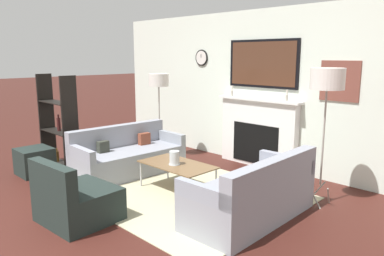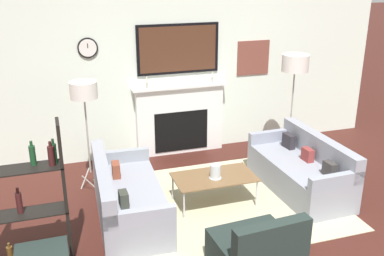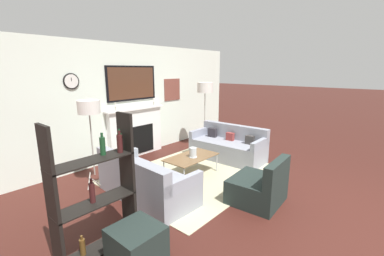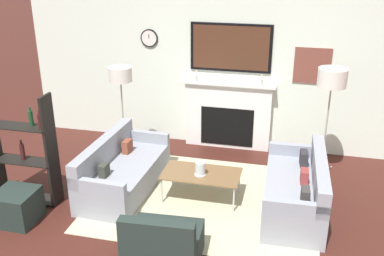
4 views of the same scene
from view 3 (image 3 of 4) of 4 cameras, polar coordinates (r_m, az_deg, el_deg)
name	(u,v)px [view 3 (image 3 of 4)]	position (r m, az deg, el deg)	size (l,w,h in m)	color
ground_plane	(358,230)	(4.32, 33.02, -18.56)	(60.00, 60.00, 0.00)	#3E1A15
fireplace_wall	(132,106)	(6.44, -13.09, 4.77)	(7.34, 0.28, 2.70)	white
area_rug	(194,174)	(5.35, 0.47, -10.23)	(3.15, 2.48, 0.01)	#B4B08C
couch_left	(145,182)	(4.44, -10.43, -11.75)	(0.88, 1.83, 0.77)	gray
couch_right	(228,147)	(6.22, 8.04, -4.21)	(0.83, 1.77, 0.79)	gray
armchair	(259,187)	(4.37, 14.72, -12.66)	(0.86, 0.82, 0.76)	#1F2A27
coffee_table	(191,158)	(5.18, -0.14, -6.61)	(1.10, 0.61, 0.40)	brown
hurricane_candle	(193,153)	(5.11, 0.22, -5.57)	(0.16, 0.16, 0.20)	silver
floor_lamp_left	(89,109)	(4.73, -21.94, 4.00)	(0.37, 0.37, 1.60)	#9E998E
floor_lamp_right	(205,88)	(6.82, 2.92, 8.77)	(0.42, 0.42, 1.78)	#9E998E
shelf_unit	(95,191)	(3.19, -20.66, -12.87)	(0.94, 0.28, 1.61)	black
ottoman	(137,246)	(3.16, -12.18, -24.19)	(0.51, 0.51, 0.44)	#1F2A27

